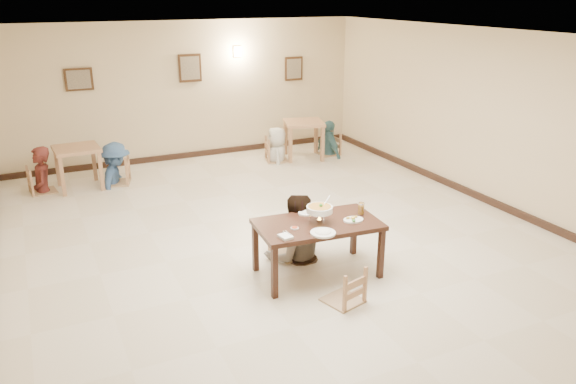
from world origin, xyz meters
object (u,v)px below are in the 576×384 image
chair_near (344,268)px  bg_diner_a (37,147)px  main_diner (296,195)px  bg_chair_lr (114,158)px  drink_glass (361,209)px  bg_diner_b (113,143)px  curry_warmer (320,209)px  bg_chair_rr (329,135)px  bg_table_left (77,154)px  main_table (318,228)px  bg_diner_c (277,127)px  bg_chair_rl (277,139)px  chair_far (290,222)px  bg_chair_ll (40,168)px  bg_table_right (304,128)px  bg_diner_d (329,121)px

chair_near → bg_diner_a: (-3.09, 5.83, 0.43)m
main_diner → bg_chair_lr: (-1.76, 4.40, -0.41)m
drink_glass → bg_diner_b: bearing=116.1°
chair_near → curry_warmer: size_ratio=2.36×
bg_chair_rr → bg_table_left: bearing=-92.7°
main_diner → bg_diner_b: main_diner is taller
main_table → bg_chair_rr: size_ratio=1.78×
main_diner → bg_diner_c: 4.80m
bg_chair_rl → curry_warmer: bearing=174.5°
chair_far → bg_chair_lr: bg_chair_lr is taller
main_table → bg_diner_a: bg_diner_a is taller
bg_chair_ll → bg_chair_rl: (4.83, 0.01, 0.03)m
bg_chair_lr → bg_chair_rr: (4.79, 0.04, -0.06)m
bg_table_right → bg_chair_rl: (-0.65, 0.02, -0.20)m
main_diner → bg_table_right: main_diner is taller
curry_warmer → bg_chair_rr: curry_warmer is taller
drink_glass → bg_chair_ll: (-3.79, 5.07, -0.35)m
bg_diner_d → drink_glass: bearing=152.2°
curry_warmer → bg_table_left: curry_warmer is taller
main_table → bg_diner_c: bearing=76.2°
chair_near → bg_table_right: chair_near is taller
bg_table_left → bg_diner_a: size_ratio=0.49×
chair_far → bg_chair_lr: bearing=97.7°
bg_chair_rl → chair_near: bearing=176.2°
main_diner → bg_chair_rl: main_diner is taller
main_diner → bg_table_left: size_ratio=2.20×
curry_warmer → chair_far: bearing=97.0°
main_diner → curry_warmer: bearing=102.0°
bg_chair_ll → bg_diner_c: bearing=-97.8°
curry_warmer → bg_table_left: (-2.48, 5.03, -0.26)m
bg_chair_rr → main_table: bearing=-33.6°
bg_chair_rl → bg_diner_d: bearing=-78.5°
chair_far → bg_diner_c: (1.76, 4.38, 0.26)m
bg_chair_ll → bg_chair_rr: 6.13m
main_table → bg_table_right: size_ratio=1.59×
chair_near → bg_diner_a: bg_diner_a is taller
chair_far → curry_warmer: 0.82m
main_table → bg_chair_rl: (1.69, 5.07, -0.16)m
drink_glass → bg_diner_d: size_ratio=0.10×
bg_table_right → bg_diner_c: bearing=177.9°
bg_chair_rl → bg_diner_d: bg_diner_d is taller
chair_near → bg_chair_ll: (-3.09, 5.83, 0.03)m
bg_table_left → bg_diner_b: size_ratio=0.52×
bg_table_right → bg_diner_a: size_ratio=0.60×
drink_glass → bg_table_right: bearing=71.5°
bg_table_left → drink_glass: bearing=-58.2°
curry_warmer → bg_chair_ll: curry_warmer is taller
bg_table_left → bg_diner_c: (4.16, 0.05, 0.09)m
bg_diner_b → chair_far: bearing=-132.8°
bg_chair_lr → bg_diner_c: bearing=107.1°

